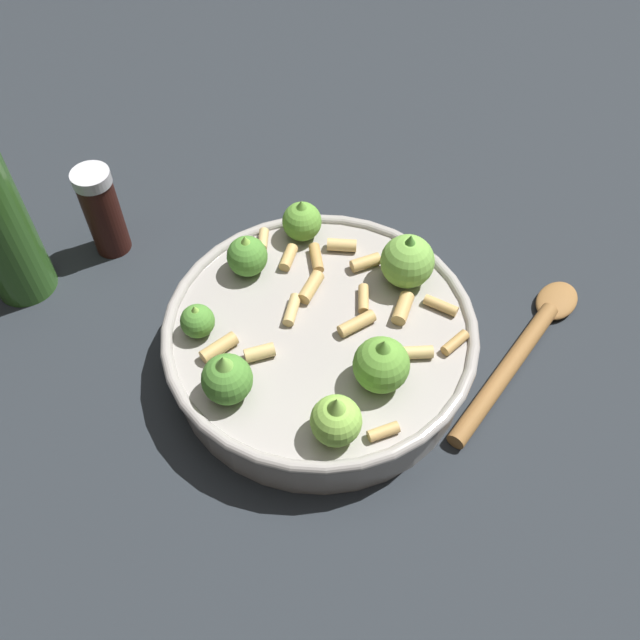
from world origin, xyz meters
name	(u,v)px	position (x,y,z in m)	size (l,w,h in m)	color
ground_plane	(320,359)	(0.00, 0.00, 0.00)	(2.40, 2.40, 0.00)	#23282D
cooking_pan	(321,338)	(0.00, 0.00, 0.03)	(0.27, 0.27, 0.10)	#9E9993
pepper_shaker	(103,211)	(0.06, 0.25, 0.05)	(0.04, 0.04, 0.10)	#33140F
wooden_spoon	(524,346)	(0.07, -0.17, 0.01)	(0.22, 0.09, 0.02)	olive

